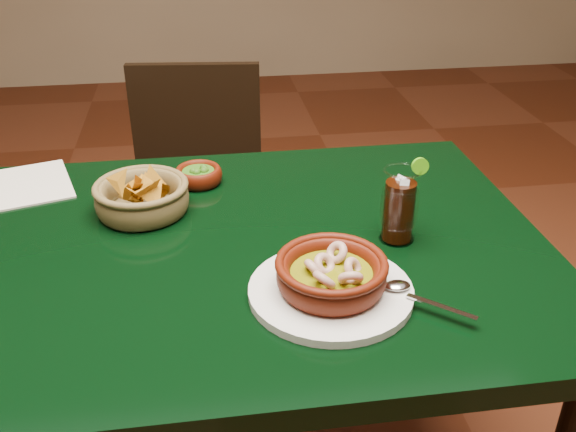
{
  "coord_description": "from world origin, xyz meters",
  "views": [
    {
      "loc": [
        0.0,
        -0.97,
        1.34
      ],
      "look_at": [
        0.14,
        -0.02,
        0.81
      ],
      "focal_mm": 40.0,
      "sensor_mm": 36.0,
      "label": 1
    }
  ],
  "objects": [
    {
      "name": "dining_table",
      "position": [
        0.0,
        0.0,
        0.65
      ],
      "size": [
        1.2,
        0.8,
        0.75
      ],
      "color": "black",
      "rests_on": "ground"
    },
    {
      "name": "glass_ashtray",
      "position": [
        -0.12,
        0.12,
        0.77
      ],
      "size": [
        0.14,
        0.14,
        0.03
      ],
      "color": "white",
      "rests_on": "dining_table"
    },
    {
      "name": "dining_chair",
      "position": [
        -0.02,
        0.7,
        0.47
      ],
      "size": [
        0.43,
        0.43,
        0.85
      ],
      "color": "black",
      "rests_on": "ground"
    },
    {
      "name": "guacamole_ramekin",
      "position": [
        -0.01,
        0.26,
        0.77
      ],
      "size": [
        0.12,
        0.12,
        0.04
      ],
      "color": "#431005",
      "rests_on": "dining_table"
    },
    {
      "name": "shrimp_plate",
      "position": [
        0.18,
        -0.17,
        0.78
      ],
      "size": [
        0.32,
        0.26,
        0.08
      ],
      "color": "silver",
      "rests_on": "dining_table"
    },
    {
      "name": "cola_drink",
      "position": [
        0.33,
        -0.02,
        0.82
      ],
      "size": [
        0.13,
        0.13,
        0.15
      ],
      "color": "white",
      "rests_on": "dining_table"
    },
    {
      "name": "paper_menu",
      "position": [
        -0.35,
        0.3,
        0.75
      ],
      "size": [
        0.2,
        0.23,
        0.0
      ],
      "color": "beige",
      "rests_on": "dining_table"
    },
    {
      "name": "chip_basket",
      "position": [
        -0.12,
        0.14,
        0.78
      ],
      "size": [
        0.21,
        0.21,
        0.12
      ],
      "color": "brown",
      "rests_on": "dining_table"
    }
  ]
}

